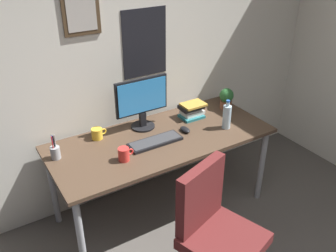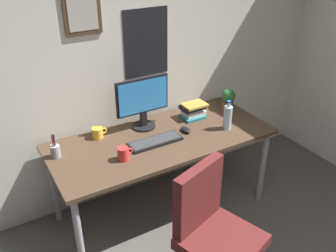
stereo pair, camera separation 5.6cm
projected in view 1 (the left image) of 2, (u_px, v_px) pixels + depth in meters
name	position (u px, v px, depth m)	size (l,w,h in m)	color
wall_back	(110.00, 58.00, 2.95)	(4.40, 0.10, 2.60)	silver
desk	(162.00, 145.00, 2.99)	(1.80, 0.78, 0.74)	#4C3828
office_chair	(214.00, 227.00, 2.37)	(0.58, 0.60, 0.95)	#591E1E
monitor	(142.00, 101.00, 2.99)	(0.46, 0.20, 0.43)	black
keyboard	(155.00, 142.00, 2.87)	(0.43, 0.15, 0.03)	black
computer_mouse	(185.00, 130.00, 3.03)	(0.06, 0.11, 0.04)	black
water_bottle	(227.00, 116.00, 3.05)	(0.07, 0.07, 0.25)	silver
coffee_mug_near	(97.00, 134.00, 2.92)	(0.13, 0.09, 0.09)	yellow
coffee_mug_far	(124.00, 154.00, 2.65)	(0.12, 0.08, 0.10)	red
potted_plant	(226.00, 98.00, 3.37)	(0.13, 0.13, 0.19)	brown
pen_cup	(55.00, 152.00, 2.66)	(0.07, 0.07, 0.20)	#9EA0A5
book_stack_left	(192.00, 110.00, 3.24)	(0.23, 0.17, 0.13)	#26727A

